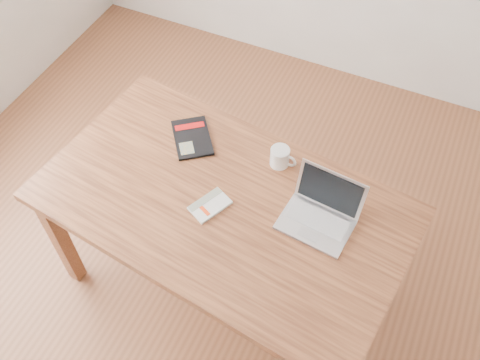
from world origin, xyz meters
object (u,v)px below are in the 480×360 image
at_px(black_guidebook, 192,138).
at_px(white_guidebook, 210,205).
at_px(desk, 224,213).
at_px(coffee_mug, 280,157).
at_px(laptop, 321,212).

bearing_deg(black_guidebook, white_guidebook, -88.76).
height_order(desk, coffee_mug, coffee_mug).
xyz_separation_m(desk, black_guidebook, (-0.28, 0.25, 0.10)).
distance_m(black_guidebook, laptop, 0.69).
height_order(white_guidebook, black_guidebook, white_guidebook).
bearing_deg(laptop, black_guidebook, 171.76).
xyz_separation_m(black_guidebook, coffee_mug, (0.42, 0.03, 0.04)).
bearing_deg(desk, laptop, 20.04).
distance_m(desk, coffee_mug, 0.34).
bearing_deg(desk, black_guidebook, 144.85).
height_order(laptop, coffee_mug, laptop).
height_order(desk, laptop, laptop).
bearing_deg(coffee_mug, black_guidebook, -170.87).
relative_size(white_guidebook, coffee_mug, 1.57).
relative_size(laptop, coffee_mug, 2.50).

